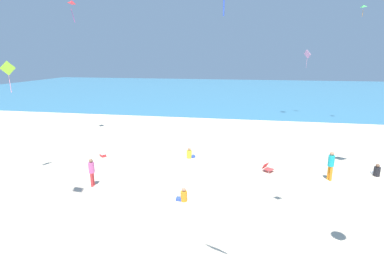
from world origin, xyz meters
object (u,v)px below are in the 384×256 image
Objects in this scene: kite_lime at (8,69)px; person_2 at (376,171)px; person_5 at (331,164)px; person_7 at (92,170)px; person_1 at (183,196)px; cooler_box at (103,155)px; beach_chair_far_right at (267,168)px; kite_green at (363,6)px; person_3 at (190,154)px; kite_pink at (307,55)px; kite_red at (72,2)px.

person_2 is at bearing 11.44° from kite_lime.
person_5 is 13.74m from person_7.
person_7 reaches higher than person_2.
kite_lime is at bearing -2.27° from person_1.
cooler_box is 0.77× the size of person_2.
kite_green reaches higher than beach_chair_far_right.
cooler_box is 15.25m from person_5.
beach_chair_far_right is 0.51× the size of person_7.
cooler_box is 0.37× the size of person_7.
person_3 is at bearing 30.53° from kite_lime.
kite_lime is at bearing -141.55° from kite_green.
kite_pink is (17.09, 19.10, 7.21)m from cooler_box.
kite_red is at bearing -146.59° from kite_pink.
kite_green reaches higher than cooler_box.
kite_green reaches higher than kite_red.
person_1 is 12.17m from person_2.
kite_lime is at bearing 91.62° from person_2.
cooler_box is at bearing -48.56° from kite_red.
person_3 is at bearing -120.59° from kite_pink.
person_1 is 27.52m from kite_pink.
kite_lime is at bearing 175.38° from person_3.
person_5 reaches higher than cooler_box.
kite_lime reaches higher than person_3.
person_5 is (3.52, -0.73, 0.77)m from beach_chair_far_right.
beach_chair_far_right is 0.40× the size of kite_pink.
person_7 is at bearing -122.62° from kite_pink.
person_2 reaches higher than person_3.
kite_pink reaches higher than person_2.
kite_green is at bearing 38.45° from kite_lime.
person_7 is 7.20m from kite_lime.
kite_lime is 1.56× the size of kite_green.
kite_pink reaches higher than person_1.
person_3 is 22.33m from kite_pink.
kite_pink is at bearing 24.25° from person_3.
kite_pink is at bearing -128.64° from person_7.
person_7 reaches higher than beach_chair_far_right.
person_5 is at bearing -18.33° from kite_red.
person_1 reaches higher than cooler_box.
person_1 is (-4.44, -4.80, 0.01)m from beach_chair_far_right.
kite_lime is (-2.84, -4.54, 6.32)m from cooler_box.
person_2 is at bearing -170.66° from person_7.
person_1 is 19.24m from kite_red.
person_3 is (-11.86, 1.14, -0.00)m from person_2.
kite_red reaches higher than person_7.
kite_pink is 7.64m from kite_green.
kite_lime reaches higher than person_5.
person_2 is at bearing -101.09° from kite_green.
kite_green is (21.04, 14.42, 11.77)m from cooler_box.
person_1 is at bearing -117.23° from person_3.
person_7 is at bearing -163.75° from person_3.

